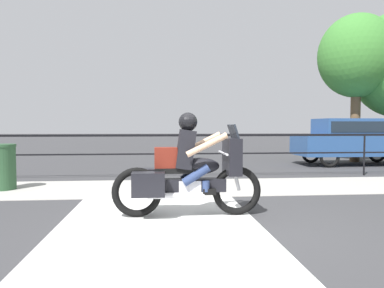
# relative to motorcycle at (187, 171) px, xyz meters

# --- Properties ---
(ground_plane) EXTENTS (120.00, 120.00, 0.00)m
(ground_plane) POSITION_rel_motorcycle_xyz_m (0.24, -0.73, -0.70)
(ground_plane) COLOR #38383A
(sidewalk_band) EXTENTS (44.00, 2.40, 0.01)m
(sidewalk_band) POSITION_rel_motorcycle_xyz_m (0.24, 2.67, -0.69)
(sidewalk_band) COLOR #A8A59E
(sidewalk_band) RESTS_ON ground
(crosswalk_band) EXTENTS (2.85, 6.00, 0.01)m
(crosswalk_band) POSITION_rel_motorcycle_xyz_m (-0.44, -0.93, -0.70)
(crosswalk_band) COLOR silver
(crosswalk_band) RESTS_ON ground
(fence_railing) EXTENTS (36.00, 0.05, 1.17)m
(fence_railing) POSITION_rel_motorcycle_xyz_m (0.24, 4.28, 0.22)
(fence_railing) COLOR black
(fence_railing) RESTS_ON ground
(motorcycle) EXTENTS (2.32, 0.76, 1.60)m
(motorcycle) POSITION_rel_motorcycle_xyz_m (0.00, 0.00, 0.00)
(motorcycle) COLOR black
(motorcycle) RESTS_ON ground
(parked_car) EXTENTS (4.21, 1.66, 1.64)m
(parked_car) POSITION_rel_motorcycle_xyz_m (6.48, 6.98, 0.24)
(parked_car) COLOR #284C84
(parked_car) RESTS_ON ground
(trash_bin) EXTENTS (0.56, 0.56, 1.00)m
(trash_bin) POSITION_rel_motorcycle_xyz_m (-3.81, 2.73, -0.20)
(trash_bin) COLOR #284C2D
(trash_bin) RESTS_ON ground
(tree_behind_sign) EXTENTS (2.89, 2.89, 5.66)m
(tree_behind_sign) POSITION_rel_motorcycle_xyz_m (7.17, 8.10, 3.33)
(tree_behind_sign) COLOR brown
(tree_behind_sign) RESTS_ON ground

